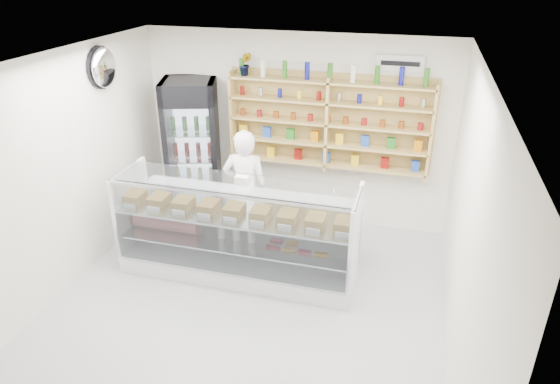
% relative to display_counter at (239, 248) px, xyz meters
% --- Properties ---
extents(room, '(5.00, 5.00, 5.00)m').
position_rel_display_counter_xyz_m(room, '(0.31, -0.79, 1.04)').
color(room, '#B8B9BE').
rests_on(room, ground).
extents(display_counter, '(2.98, 0.89, 1.30)m').
position_rel_display_counter_xyz_m(display_counter, '(0.00, 0.00, 0.00)').
color(display_counter, white).
rests_on(display_counter, floor).
extents(shop_worker, '(0.65, 0.46, 1.70)m').
position_rel_display_counter_xyz_m(shop_worker, '(-0.13, 0.69, 0.49)').
color(shop_worker, white).
rests_on(shop_worker, floor).
extents(drinks_cooler, '(0.95, 0.94, 2.13)m').
position_rel_display_counter_xyz_m(drinks_cooler, '(-1.18, 1.34, 0.71)').
color(drinks_cooler, black).
rests_on(drinks_cooler, floor).
extents(wall_shelving, '(2.84, 0.28, 1.33)m').
position_rel_display_counter_xyz_m(wall_shelving, '(0.81, 1.55, 1.24)').
color(wall_shelving, tan).
rests_on(wall_shelving, back_wall).
extents(potted_plant, '(0.21, 0.18, 0.32)m').
position_rel_display_counter_xyz_m(potted_plant, '(-0.38, 1.55, 2.00)').
color(potted_plant, '#1E6626').
rests_on(potted_plant, wall_shelving).
extents(security_mirror, '(0.15, 0.50, 0.50)m').
position_rel_display_counter_xyz_m(security_mirror, '(-1.86, 0.41, 2.09)').
color(security_mirror, silver).
rests_on(security_mirror, left_wall).
extents(wall_sign, '(0.62, 0.03, 0.20)m').
position_rel_display_counter_xyz_m(wall_sign, '(1.71, 1.68, 2.09)').
color(wall_sign, white).
rests_on(wall_sign, back_wall).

